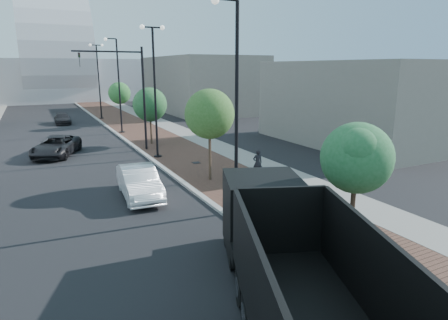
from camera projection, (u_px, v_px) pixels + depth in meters
name	position (u px, v px, depth m)	size (l,w,h in m)	color
sidewalk	(136.00, 123.00, 44.79)	(7.00, 140.00, 0.12)	#4C2D23
concrete_strip	(158.00, 122.00, 45.97)	(2.40, 140.00, 0.13)	slate
curb	(105.00, 125.00, 43.26)	(0.30, 140.00, 0.14)	gray
dump_truck	(287.00, 270.00, 9.78)	(7.12, 13.31, 3.39)	black
white_sedan	(139.00, 182.00, 19.42)	(1.68, 4.83, 1.59)	white
dark_car_mid	(56.00, 146.00, 28.53)	(2.45, 5.31, 1.48)	black
dark_car_far	(62.00, 119.00, 44.78)	(1.70, 4.19, 1.22)	black
pedestrian	(258.00, 163.00, 23.21)	(0.60, 0.39, 1.65)	black
streetlight_1	(234.00, 118.00, 16.44)	(1.44, 0.56, 9.21)	black
streetlight_2	(155.00, 92.00, 26.78)	(1.72, 0.56, 9.28)	black
streetlight_3	(118.00, 90.00, 37.26)	(1.44, 0.56, 9.21)	black
streetlight_4	(99.00, 81.00, 47.60)	(1.72, 0.56, 9.28)	black
traffic_mast	(132.00, 88.00, 28.95)	(5.09, 0.20, 8.00)	black
tree_0	(357.00, 158.00, 11.91)	(2.30, 2.24, 4.87)	#382619
tree_1	(210.00, 114.00, 21.40)	(2.82, 2.82, 5.35)	#382619
tree_2	(150.00, 105.00, 31.93)	(2.84, 2.84, 4.87)	#382619
tree_3	(120.00, 93.00, 42.28)	(2.46, 2.42, 4.90)	#382619
convention_center	(55.00, 70.00, 80.01)	(50.00, 30.00, 50.00)	#B3B6BE
commercial_block_ne	(200.00, 84.00, 58.00)	(12.00, 22.00, 8.00)	#625F58
commercial_block_e	(357.00, 103.00, 32.97)	(10.00, 16.00, 7.00)	#66645C
utility_cover_1	(294.00, 218.00, 16.54)	(0.50, 0.50, 0.02)	black
utility_cover_2	(196.00, 163.00, 26.08)	(0.50, 0.50, 0.02)	black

